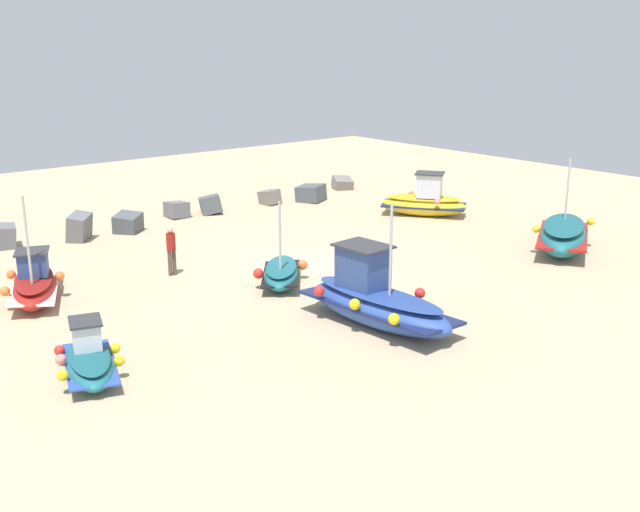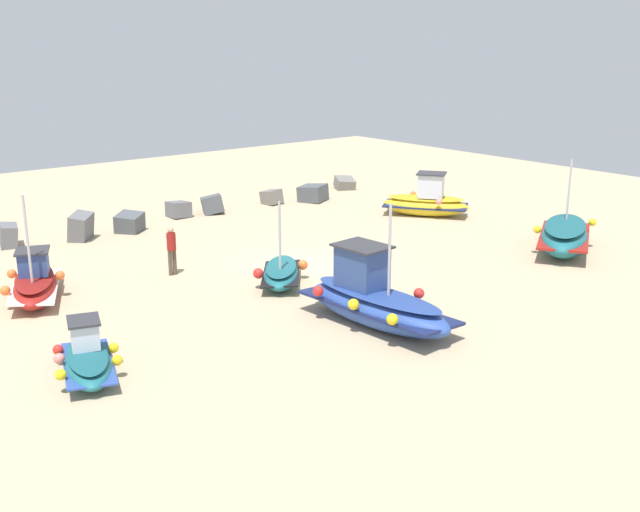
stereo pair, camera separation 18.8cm
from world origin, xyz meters
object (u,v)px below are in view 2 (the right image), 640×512
fishing_boat_0 (35,283)px  fishing_boat_5 (564,236)px  fishing_boat_2 (87,358)px  fishing_boat_4 (426,202)px  person_walking (172,247)px  fishing_boat_1 (375,301)px  fishing_boat_3 (281,273)px

fishing_boat_0 → fishing_boat_5: 19.41m
fishing_boat_2 → fishing_boat_4: fishing_boat_4 is taller
fishing_boat_2 → person_walking: 8.16m
fishing_boat_2 → person_walking: bearing=-24.8°
fishing_boat_0 → fishing_boat_4: 18.29m
fishing_boat_4 → fishing_boat_2: bearing=-106.7°
fishing_boat_1 → fishing_boat_0: bearing=34.9°
fishing_boat_3 → fishing_boat_4: (11.30, 3.93, 0.29)m
fishing_boat_0 → fishing_boat_5: fishing_boat_5 is taller
fishing_boat_4 → fishing_boat_5: 7.64m
fishing_boat_1 → person_walking: (-2.26, 7.96, 0.29)m
fishing_boat_0 → person_walking: size_ratio=2.32×
fishing_boat_1 → fishing_boat_2: fishing_boat_1 is taller
fishing_boat_0 → fishing_boat_3: bearing=-94.3°
fishing_boat_1 → fishing_boat_3: size_ratio=1.67×
fishing_boat_2 → fishing_boat_4: 20.35m
fishing_boat_1 → person_walking: fishing_boat_1 is taller
fishing_boat_1 → fishing_boat_4: 14.34m
fishing_boat_0 → fishing_boat_1: size_ratio=0.77×
fishing_boat_0 → fishing_boat_2: fishing_boat_0 is taller
fishing_boat_0 → fishing_boat_3: size_ratio=1.28×
fishing_boat_2 → fishing_boat_5: fishing_boat_5 is taller
fishing_boat_4 → fishing_boat_5: (-0.35, -7.63, -0.05)m
fishing_boat_1 → fishing_boat_3: fishing_boat_1 is taller
fishing_boat_1 → fishing_boat_2: (-7.82, 2.02, -0.30)m
fishing_boat_3 → fishing_boat_4: fishing_boat_3 is taller
fishing_boat_3 → fishing_boat_4: size_ratio=0.77×
fishing_boat_2 → fishing_boat_5: (18.88, -0.96, 0.21)m
person_walking → fishing_boat_0: bearing=-88.6°
fishing_boat_0 → person_walking: 4.67m
fishing_boat_1 → fishing_boat_4: bearing=-57.0°
fishing_boat_5 → person_walking: fishing_boat_5 is taller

